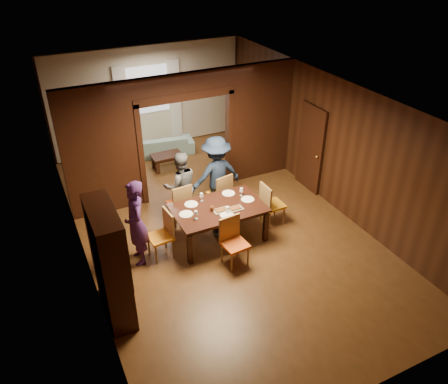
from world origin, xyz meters
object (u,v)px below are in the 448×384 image
person_purple (136,223)px  chair_right (273,203)px  chair_far_l (179,203)px  sofa (161,145)px  coffee_table (167,161)px  hutch (110,264)px  dining_table (219,223)px  chair_far_r (219,192)px  person_navy (216,174)px  chair_left (160,236)px  person_grey (181,186)px  chair_near (235,243)px

person_purple → chair_right: person_purple is taller
person_purple → chair_far_l: person_purple is taller
sofa → coffee_table: 0.93m
person_purple → coffee_table: bearing=157.0°
person_purple → hutch: 1.31m
person_purple → sofa: bearing=160.6°
person_purple → dining_table: 1.73m
chair_far_l → chair_far_r: size_ratio=1.00×
person_purple → hutch: (-0.72, -1.09, 0.14)m
person_navy → chair_left: (-1.69, -1.07, -0.40)m
chair_left → hutch: 1.61m
chair_right → person_purple: bearing=88.9°
person_grey → hutch: 2.91m
coffee_table → chair_right: size_ratio=0.82×
person_navy → chair_left: size_ratio=1.82×
chair_left → chair_near: (1.19, -0.83, 0.00)m
coffee_table → chair_far_r: size_ratio=0.82×
coffee_table → chair_far_l: size_ratio=0.82×
dining_table → chair_right: 1.29m
hutch → coffee_table: bearing=61.0°
person_navy → coffee_table: 2.46m
chair_left → hutch: (-1.13, -1.03, 0.52)m
dining_table → chair_right: size_ratio=1.87×
chair_left → chair_far_r: size_ratio=1.00×
dining_table → chair_near: size_ratio=1.87×
person_grey → chair_right: 2.01m
hutch → chair_right: bearing=16.2°
person_navy → chair_right: (0.85, -1.03, -0.40)m
person_purple → chair_near: (1.59, -0.89, -0.37)m
chair_left → hutch: hutch is taller
coffee_table → chair_far_l: bearing=-103.3°
chair_right → chair_left: bearing=90.2°
dining_table → chair_far_l: bearing=119.2°
person_grey → chair_left: bearing=57.1°
chair_near → chair_far_l: bearing=98.4°
person_navy → dining_table: bearing=65.6°
chair_left → coffee_table: bearing=152.9°
sofa → chair_near: bearing=95.5°
chair_left → chair_right: size_ratio=1.00×
chair_left → chair_far_l: 1.20m
dining_table → coffee_table: (0.07, 3.37, -0.18)m
chair_left → chair_right: 2.54m
dining_table → coffee_table: 3.38m
person_purple → dining_table: (1.66, -0.03, -0.48)m
person_purple → chair_right: (2.95, -0.02, -0.37)m
chair_right → chair_near: (-1.35, -0.87, 0.00)m
person_navy → chair_far_l: person_navy is taller
sofa → coffee_table: size_ratio=2.27×
sofa → chair_left: size_ratio=1.88×
dining_table → coffee_table: dining_table is taller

